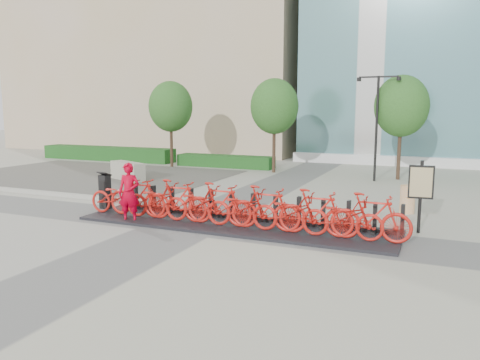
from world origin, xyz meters
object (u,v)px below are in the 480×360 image
at_px(jersey_barrier, 128,171).
at_px(map_sign, 421,185).
at_px(kiosk, 105,191).
at_px(worker_red, 129,193).
at_px(bike_0, 119,197).
at_px(construction_barrel, 407,199).

distance_m(jersey_barrier, map_sign, 14.52).
bearing_deg(kiosk, worker_red, -23.37).
xyz_separation_m(bike_0, map_sign, (9.03, 1.67, 0.72)).
bearing_deg(worker_red, construction_barrel, 18.80).
distance_m(bike_0, kiosk, 1.10).
height_order(bike_0, jersey_barrier, bike_0).
bearing_deg(bike_0, map_sign, -79.49).
bearing_deg(bike_0, kiosk, 62.20).
bearing_deg(construction_barrel, worker_red, -148.44).
height_order(kiosk, map_sign, map_sign).
xyz_separation_m(kiosk, jersey_barrier, (-3.63, 6.12, -0.25)).
bearing_deg(construction_barrel, jersey_barrier, 169.71).
height_order(worker_red, jersey_barrier, worker_red).
xyz_separation_m(kiosk, worker_red, (1.77, -1.03, 0.23)).
distance_m(kiosk, map_sign, 10.09).
height_order(kiosk, jersey_barrier, kiosk).
bearing_deg(kiosk, bike_0, -20.88).
xyz_separation_m(kiosk, construction_barrel, (9.52, 3.73, -0.23)).
bearing_deg(kiosk, jersey_barrier, 127.59).
height_order(kiosk, construction_barrel, kiosk).
relative_size(bike_0, kiosk, 1.68).
distance_m(kiosk, worker_red, 2.06).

